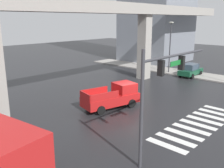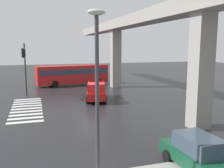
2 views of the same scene
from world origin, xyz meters
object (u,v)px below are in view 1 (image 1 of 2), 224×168
pickup_truck (114,97)px  street_lamp_mid_block (170,41)px  sedan_dark_green (191,70)px  traffic_signal_mast (161,81)px

pickup_truck → street_lamp_mid_block: 17.13m
sedan_dark_green → traffic_signal_mast: size_ratio=0.67×
pickup_truck → sedan_dark_green: bearing=3.2°
pickup_truck → traffic_signal_mast: size_ratio=0.83×
traffic_signal_mast → street_lamp_mid_block: size_ratio=0.90×
traffic_signal_mast → street_lamp_mid_block: bearing=29.4°
traffic_signal_mast → street_lamp_mid_block: (20.42, 11.49, 0.17)m
sedan_dark_green → street_lamp_mid_block: (-0.21, 3.26, 3.70)m
sedan_dark_green → street_lamp_mid_block: 4.94m
sedan_dark_green → traffic_signal_mast: 22.49m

